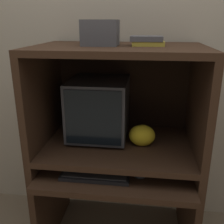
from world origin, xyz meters
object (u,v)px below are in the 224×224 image
Objects in this scene: crt_monitor at (99,108)px; snack_bag at (142,135)px; keyboard at (95,175)px; storage_box at (100,33)px; mouse at (140,176)px; book_stack at (147,41)px.

crt_monitor is 0.33m from snack_bag.
keyboard is at bearing -141.23° from snack_bag.
storage_box reaches higher than crt_monitor.
mouse is 0.84m from storage_box.
crt_monitor is 2.22× the size of book_stack.
snack_bag is at bearing 89.31° from mouse.
mouse is 0.76m from book_stack.
crt_monitor is 0.52m from book_stack.
keyboard is 0.81m from book_stack.
storage_box is at bearing -71.02° from crt_monitor.
mouse is at bearing 3.24° from keyboard.
snack_bag is (0.26, 0.21, 0.17)m from keyboard.
crt_monitor is 2.10× the size of storage_box.
storage_box is at bearing 177.96° from snack_bag.
storage_box is (-0.25, 0.01, 0.60)m from snack_bag.
mouse is 0.33× the size of storage_box.
crt_monitor is 6.35× the size of mouse.
mouse is 0.35× the size of book_stack.
snack_bag is (0.00, 0.19, 0.17)m from mouse.
crt_monitor is at bearing 95.25° from keyboard.
book_stack is at bearing 76.20° from snack_bag.
keyboard is at bearing -90.94° from storage_box.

